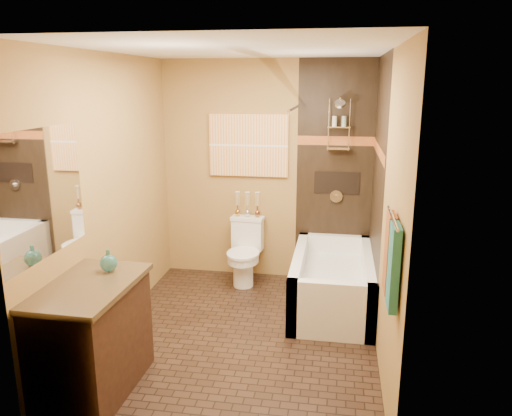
% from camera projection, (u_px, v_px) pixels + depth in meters
% --- Properties ---
extents(floor, '(3.00, 3.00, 0.00)m').
position_uv_depth(floor, '(242.00, 335.00, 4.57)').
color(floor, black).
rests_on(floor, ground).
extents(wall_left, '(0.02, 3.00, 2.50)m').
position_uv_depth(wall_left, '(109.00, 197.00, 4.45)').
color(wall_left, olive).
rests_on(wall_left, floor).
extents(wall_right, '(0.02, 3.00, 2.50)m').
position_uv_depth(wall_right, '(385.00, 208.00, 4.07)').
color(wall_right, olive).
rests_on(wall_right, floor).
extents(wall_back, '(2.40, 0.02, 2.50)m').
position_uv_depth(wall_back, '(266.00, 172.00, 5.69)').
color(wall_back, olive).
rests_on(wall_back, floor).
extents(wall_front, '(2.40, 0.02, 2.50)m').
position_uv_depth(wall_front, '(190.00, 263.00, 2.83)').
color(wall_front, olive).
rests_on(wall_front, floor).
extents(ceiling, '(3.00, 3.00, 0.00)m').
position_uv_depth(ceiling, '(240.00, 49.00, 3.95)').
color(ceiling, silver).
rests_on(ceiling, wall_back).
extents(alcove_tile_back, '(0.85, 0.01, 2.50)m').
position_uv_depth(alcove_tile_back, '(335.00, 174.00, 5.56)').
color(alcove_tile_back, black).
rests_on(alcove_tile_back, wall_back).
extents(alcove_tile_right, '(0.01, 1.50, 2.50)m').
position_uv_depth(alcove_tile_right, '(377.00, 189.00, 4.79)').
color(alcove_tile_right, black).
rests_on(alcove_tile_right, wall_right).
extents(mosaic_band_back, '(0.85, 0.01, 0.10)m').
position_uv_depth(mosaic_band_back, '(336.00, 141.00, 5.46)').
color(mosaic_band_back, '#92361A').
rests_on(mosaic_band_back, alcove_tile_back).
extents(mosaic_band_right, '(0.01, 1.50, 0.10)m').
position_uv_depth(mosaic_band_right, '(378.00, 150.00, 4.70)').
color(mosaic_band_right, '#92361A').
rests_on(mosaic_band_right, alcove_tile_right).
extents(alcove_niche, '(0.50, 0.01, 0.25)m').
position_uv_depth(alcove_niche, '(337.00, 183.00, 5.57)').
color(alcove_niche, black).
rests_on(alcove_niche, alcove_tile_back).
extents(shower_fixtures, '(0.24, 0.33, 1.16)m').
position_uv_depth(shower_fixtures, '(339.00, 138.00, 5.35)').
color(shower_fixtures, silver).
rests_on(shower_fixtures, floor).
extents(curtain_rod, '(0.03, 1.55, 0.03)m').
position_uv_depth(curtain_rod, '(297.00, 107.00, 4.72)').
color(curtain_rod, silver).
rests_on(curtain_rod, wall_back).
extents(towel_bar, '(0.02, 0.55, 0.02)m').
position_uv_depth(towel_bar, '(393.00, 218.00, 3.02)').
color(towel_bar, silver).
rests_on(towel_bar, wall_right).
extents(towel_teal, '(0.05, 0.22, 0.52)m').
position_uv_depth(towel_teal, '(394.00, 267.00, 2.96)').
color(towel_teal, '#206D66').
rests_on(towel_teal, towel_bar).
extents(towel_rust, '(0.05, 0.22, 0.52)m').
position_uv_depth(towel_rust, '(390.00, 253.00, 3.21)').
color(towel_rust, brown).
rests_on(towel_rust, towel_bar).
extents(sunset_painting, '(0.90, 0.04, 0.70)m').
position_uv_depth(sunset_painting, '(249.00, 145.00, 5.63)').
color(sunset_painting, orange).
rests_on(sunset_painting, wall_back).
extents(vanity_mirror, '(0.01, 1.00, 0.90)m').
position_uv_depth(vanity_mirror, '(43.00, 194.00, 3.43)').
color(vanity_mirror, white).
rests_on(vanity_mirror, wall_left).
extents(bathtub, '(0.80, 1.50, 0.55)m').
position_uv_depth(bathtub, '(332.00, 286.00, 5.10)').
color(bathtub, white).
rests_on(bathtub, floor).
extents(toilet, '(0.39, 0.56, 0.74)m').
position_uv_depth(toilet, '(245.00, 251.00, 5.68)').
color(toilet, white).
rests_on(toilet, floor).
extents(vanity, '(0.61, 0.98, 0.85)m').
position_uv_depth(vanity, '(92.00, 338.00, 3.66)').
color(vanity, black).
rests_on(vanity, floor).
extents(teal_bottle, '(0.15, 0.15, 0.21)m').
position_uv_depth(teal_bottle, '(108.00, 261.00, 3.76)').
color(teal_bottle, '#236B69').
rests_on(teal_bottle, vanity).
extents(bud_vases, '(0.29, 0.06, 0.29)m').
position_uv_depth(bud_vases, '(247.00, 204.00, 5.71)').
color(bud_vases, '#BA883A').
rests_on(bud_vases, toilet).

